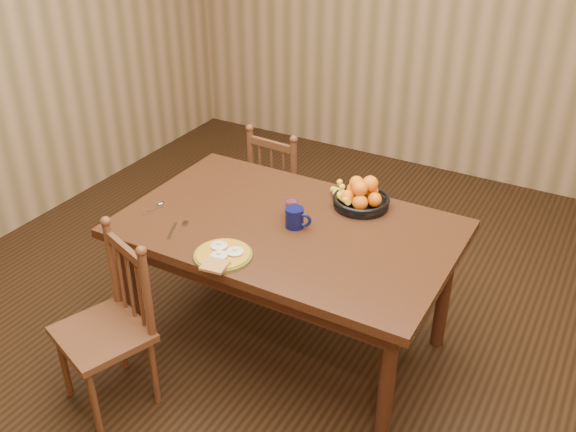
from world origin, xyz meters
The scene contains 10 objects.
room centered at (0.00, 0.00, 1.35)m, with size 4.52×5.02×2.72m.
dining_table centered at (0.00, 0.00, 0.67)m, with size 1.60×1.00×0.75m.
chair_far centered at (-0.51, 0.85, 0.42)m, with size 0.41×0.39×0.85m.
chair_near centered at (-0.54, -0.72, 0.42)m, with size 0.50×0.49×0.86m.
breakfast_plate centered at (-0.12, -0.39, 0.76)m, with size 0.26×0.29×0.04m.
fork centered at (-0.45, -0.29, 0.75)m, with size 0.07×0.18×0.00m.
spoon centered at (-0.67, -0.16, 0.75)m, with size 0.05×0.16×0.01m.
coffee_mug centered at (0.04, 0.00, 0.80)m, with size 0.13×0.09×0.10m.
juice_glass centered at (-0.03, 0.08, 0.79)m, with size 0.06×0.06×0.09m.
fruit_bowl centered at (0.23, 0.34, 0.81)m, with size 0.32×0.29×0.17m.
Camera 1 is at (1.30, -2.31, 2.35)m, focal length 40.00 mm.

